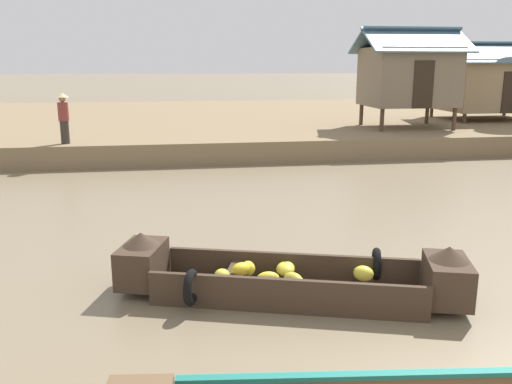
{
  "coord_description": "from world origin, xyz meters",
  "views": [
    {
      "loc": [
        -2.45,
        -2.89,
        3.41
      ],
      "look_at": [
        -0.9,
        7.0,
        1.0
      ],
      "focal_mm": 37.99,
      "sensor_mm": 36.0,
      "label": 1
    }
  ],
  "objects_px": {
    "stilt_house_mid_left": "(489,83)",
    "vendor_person": "(64,116)",
    "stilt_house_left": "(409,75)",
    "banana_boat": "(288,277)"
  },
  "relations": [
    {
      "from": "banana_boat",
      "to": "vendor_person",
      "type": "xyz_separation_m",
      "value": [
        -5.11,
        11.3,
        1.38
      ]
    },
    {
      "from": "stilt_house_mid_left",
      "to": "vendor_person",
      "type": "xyz_separation_m",
      "value": [
        -18.2,
        -5.14,
        -0.75
      ]
    },
    {
      "from": "stilt_house_mid_left",
      "to": "vendor_person",
      "type": "relative_size",
      "value": 3.03
    },
    {
      "from": "stilt_house_mid_left",
      "to": "stilt_house_left",
      "type": "bearing_deg",
      "value": -153.49
    },
    {
      "from": "stilt_house_left",
      "to": "vendor_person",
      "type": "relative_size",
      "value": 2.47
    },
    {
      "from": "stilt_house_left",
      "to": "vendor_person",
      "type": "xyz_separation_m",
      "value": [
        -13.05,
        -2.57,
        -1.19
      ]
    },
    {
      "from": "stilt_house_mid_left",
      "to": "vendor_person",
      "type": "distance_m",
      "value": 18.93
    },
    {
      "from": "stilt_house_left",
      "to": "stilt_house_mid_left",
      "type": "relative_size",
      "value": 0.82
    },
    {
      "from": "stilt_house_left",
      "to": "banana_boat",
      "type": "bearing_deg",
      "value": -119.8
    },
    {
      "from": "stilt_house_left",
      "to": "stilt_house_mid_left",
      "type": "bearing_deg",
      "value": 26.51
    }
  ]
}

